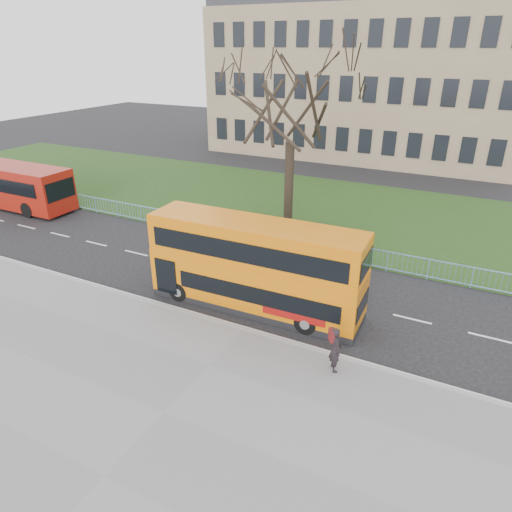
{
  "coord_description": "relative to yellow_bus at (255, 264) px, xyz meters",
  "views": [
    {
      "loc": [
        7.51,
        -15.19,
        10.61
      ],
      "look_at": [
        -0.7,
        1.0,
        2.18
      ],
      "focal_mm": 32.0,
      "sensor_mm": 36.0,
      "label": 1
    }
  ],
  "objects": [
    {
      "name": "yellow_bus",
      "position": [
        0.0,
        0.0,
        0.0
      ],
      "size": [
        9.44,
        2.47,
        3.93
      ],
      "rotation": [
        0.0,
        0.0,
        0.03
      ],
      "color": "orange",
      "rests_on": "ground"
    },
    {
      "name": "kerb",
      "position": [
        0.44,
        -1.94,
        -2.04
      ],
      "size": [
        80.0,
        0.2,
        0.14
      ],
      "primitive_type": "cube",
      "color": "gray",
      "rests_on": "ground"
    },
    {
      "name": "civic_building",
      "position": [
        -4.56,
        34.61,
        4.89
      ],
      "size": [
        30.0,
        15.0,
        14.0
      ],
      "primitive_type": "cube",
      "color": "#826B52",
      "rests_on": "ground"
    },
    {
      "name": "grass_verge",
      "position": [
        0.44,
        13.91,
        -2.07
      ],
      "size": [
        80.0,
        15.4,
        0.08
      ],
      "primitive_type": "cube",
      "color": "#1C3A15",
      "rests_on": "ground"
    },
    {
      "name": "bare_tree",
      "position": [
        -2.56,
        9.61,
        4.31
      ],
      "size": [
        8.88,
        8.88,
        12.68
      ],
      "primitive_type": null,
      "color": "black",
      "rests_on": "grass_verge"
    },
    {
      "name": "pedestrian",
      "position": [
        4.53,
        -2.72,
        -1.13
      ],
      "size": [
        0.68,
        0.75,
        1.72
      ],
      "primitive_type": "imported",
      "rotation": [
        0.0,
        0.0,
        2.14
      ],
      "color": "black",
      "rests_on": "pavement"
    },
    {
      "name": "red_bus",
      "position": [
        -22.57,
        4.57,
        -0.5
      ],
      "size": [
        11.49,
        2.71,
        3.02
      ],
      "rotation": [
        0.0,
        0.0,
        0.01
      ],
      "color": "maroon",
      "rests_on": "ground"
    },
    {
      "name": "guard_railing",
      "position": [
        0.44,
        6.21,
        -1.56
      ],
      "size": [
        40.0,
        0.12,
        1.1
      ],
      "primitive_type": null,
      "color": "#7BA9DB",
      "rests_on": "ground"
    },
    {
      "name": "pavement",
      "position": [
        0.44,
        -7.14,
        -2.05
      ],
      "size": [
        80.0,
        10.5,
        0.12
      ],
      "primitive_type": "cube",
      "color": "slate",
      "rests_on": "ground"
    },
    {
      "name": "ground",
      "position": [
        0.44,
        -0.39,
        -2.11
      ],
      "size": [
        120.0,
        120.0,
        0.0
      ],
      "primitive_type": "plane",
      "color": "black",
      "rests_on": "ground"
    }
  ]
}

